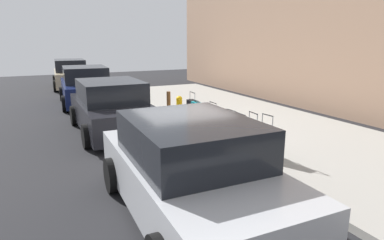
{
  "coord_description": "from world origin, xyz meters",
  "views": [
    {
      "loc": [
        -8.71,
        3.92,
        2.71
      ],
      "look_at": [
        -1.26,
        0.27,
        0.68
      ],
      "focal_mm": 30.68,
      "sensor_mm": 36.0,
      "label": 1
    }
  ],
  "objects_px": {
    "suitcase_black_8": "(192,111)",
    "suitcase_teal_0": "(266,143)",
    "suitcase_silver_6": "(204,119)",
    "parked_car_navy_2": "(86,87)",
    "suitcase_maroon_5": "(213,122)",
    "parked_car_charcoal_1": "(112,108)",
    "suitcase_red_2": "(239,136)",
    "suitcase_navy_3": "(231,132)",
    "bollard_post": "(169,103)",
    "suitcase_teal_7": "(197,114)",
    "parked_car_silver_0": "(190,171)",
    "fire_hydrant": "(179,106)",
    "parked_car_beige_3": "(71,75)",
    "suitcase_olive_4": "(221,128)",
    "suitcase_black_1": "(252,139)"
  },
  "relations": [
    {
      "from": "suitcase_black_8",
      "to": "suitcase_teal_0",
      "type": "bearing_deg",
      "value": 179.39
    },
    {
      "from": "suitcase_silver_6",
      "to": "parked_car_navy_2",
      "type": "xyz_separation_m",
      "value": [
        6.44,
        2.32,
        0.28
      ]
    },
    {
      "from": "suitcase_maroon_5",
      "to": "parked_car_charcoal_1",
      "type": "distance_m",
      "value": 3.1
    },
    {
      "from": "suitcase_red_2",
      "to": "suitcase_silver_6",
      "type": "height_order",
      "value": "suitcase_red_2"
    },
    {
      "from": "suitcase_navy_3",
      "to": "parked_car_charcoal_1",
      "type": "relative_size",
      "value": 0.2
    },
    {
      "from": "suitcase_red_2",
      "to": "bollard_post",
      "type": "relative_size",
      "value": 1.1
    },
    {
      "from": "suitcase_teal_7",
      "to": "bollard_post",
      "type": "relative_size",
      "value": 1.01
    },
    {
      "from": "parked_car_navy_2",
      "to": "suitcase_red_2",
      "type": "bearing_deg",
      "value": -164.21
    },
    {
      "from": "suitcase_maroon_5",
      "to": "bollard_post",
      "type": "xyz_separation_m",
      "value": [
        2.99,
        0.11,
        0.06
      ]
    },
    {
      "from": "suitcase_maroon_5",
      "to": "parked_car_silver_0",
      "type": "distance_m",
      "value": 4.17
    },
    {
      "from": "bollard_post",
      "to": "suitcase_maroon_5",
      "type": "bearing_deg",
      "value": -177.87
    },
    {
      "from": "suitcase_teal_0",
      "to": "suitcase_teal_7",
      "type": "distance_m",
      "value": 3.23
    },
    {
      "from": "fire_hydrant",
      "to": "parked_car_beige_3",
      "type": "xyz_separation_m",
      "value": [
        10.13,
        2.39,
        0.24
      ]
    },
    {
      "from": "parked_car_charcoal_1",
      "to": "suitcase_teal_7",
      "type": "bearing_deg",
      "value": -114.36
    },
    {
      "from": "suitcase_teal_0",
      "to": "suitcase_silver_6",
      "type": "relative_size",
      "value": 1.42
    },
    {
      "from": "suitcase_maroon_5",
      "to": "suitcase_teal_7",
      "type": "xyz_separation_m",
      "value": [
        0.94,
        0.01,
        0.03
      ]
    },
    {
      "from": "suitcase_silver_6",
      "to": "bollard_post",
      "type": "distance_m",
      "value": 2.54
    },
    {
      "from": "suitcase_teal_7",
      "to": "parked_car_silver_0",
      "type": "bearing_deg",
      "value": 151.83
    },
    {
      "from": "parked_car_silver_0",
      "to": "parked_car_navy_2",
      "type": "distance_m",
      "value": 10.32
    },
    {
      "from": "suitcase_maroon_5",
      "to": "parked_car_beige_3",
      "type": "height_order",
      "value": "parked_car_beige_3"
    },
    {
      "from": "suitcase_red_2",
      "to": "suitcase_olive_4",
      "type": "xyz_separation_m",
      "value": [
        0.94,
        -0.03,
        -0.01
      ]
    },
    {
      "from": "suitcase_red_2",
      "to": "parked_car_beige_3",
      "type": "xyz_separation_m",
      "value": [
        13.88,
        2.33,
        0.33
      ]
    },
    {
      "from": "suitcase_teal_0",
      "to": "suitcase_black_8",
      "type": "height_order",
      "value": "suitcase_teal_0"
    },
    {
      "from": "suitcase_olive_4",
      "to": "parked_car_beige_3",
      "type": "relative_size",
      "value": 0.19
    },
    {
      "from": "suitcase_red_2",
      "to": "suitcase_black_8",
      "type": "bearing_deg",
      "value": -2.05
    },
    {
      "from": "suitcase_black_1",
      "to": "suitcase_navy_3",
      "type": "relative_size",
      "value": 1.16
    },
    {
      "from": "suitcase_black_1",
      "to": "suitcase_red_2",
      "type": "distance_m",
      "value": 0.5
    },
    {
      "from": "suitcase_olive_4",
      "to": "suitcase_black_8",
      "type": "distance_m",
      "value": 1.86
    },
    {
      "from": "bollard_post",
      "to": "parked_car_silver_0",
      "type": "relative_size",
      "value": 0.19
    },
    {
      "from": "suitcase_black_1",
      "to": "parked_car_beige_3",
      "type": "distance_m",
      "value": 14.57
    },
    {
      "from": "suitcase_black_1",
      "to": "parked_car_silver_0",
      "type": "relative_size",
      "value": 0.23
    },
    {
      "from": "suitcase_olive_4",
      "to": "bollard_post",
      "type": "xyz_separation_m",
      "value": [
        3.4,
        0.12,
        0.11
      ]
    },
    {
      "from": "parked_car_beige_3",
      "to": "suitcase_black_1",
      "type": "bearing_deg",
      "value": -170.75
    },
    {
      "from": "suitcase_navy_3",
      "to": "suitcase_olive_4",
      "type": "bearing_deg",
      "value": 5.77
    },
    {
      "from": "suitcase_maroon_5",
      "to": "parked_car_silver_0",
      "type": "xyz_separation_m",
      "value": [
        -3.43,
        2.36,
        0.25
      ]
    },
    {
      "from": "suitcase_black_8",
      "to": "fire_hydrant",
      "type": "height_order",
      "value": "suitcase_black_8"
    },
    {
      "from": "suitcase_black_8",
      "to": "suitcase_teal_7",
      "type": "bearing_deg",
      "value": 169.75
    },
    {
      "from": "suitcase_red_2",
      "to": "parked_car_navy_2",
      "type": "distance_m",
      "value": 8.57
    },
    {
      "from": "bollard_post",
      "to": "parked_car_silver_0",
      "type": "height_order",
      "value": "parked_car_silver_0"
    },
    {
      "from": "fire_hydrant",
      "to": "parked_car_charcoal_1",
      "type": "height_order",
      "value": "parked_car_charcoal_1"
    },
    {
      "from": "parked_car_silver_0",
      "to": "fire_hydrant",
      "type": "bearing_deg",
      "value": -22.36
    },
    {
      "from": "parked_car_charcoal_1",
      "to": "suitcase_olive_4",
      "type": "bearing_deg",
      "value": -135.66
    },
    {
      "from": "suitcase_black_1",
      "to": "suitcase_olive_4",
      "type": "bearing_deg",
      "value": -0.72
    },
    {
      "from": "suitcase_black_1",
      "to": "suitcase_navy_3",
      "type": "height_order",
      "value": "suitcase_black_1"
    },
    {
      "from": "suitcase_maroon_5",
      "to": "parked_car_beige_3",
      "type": "bearing_deg",
      "value": 10.65
    },
    {
      "from": "parked_car_beige_3",
      "to": "bollard_post",
      "type": "bearing_deg",
      "value": -166.75
    },
    {
      "from": "parked_car_beige_3",
      "to": "suitcase_maroon_5",
      "type": "bearing_deg",
      "value": -169.35
    },
    {
      "from": "suitcase_black_1",
      "to": "parked_car_charcoal_1",
      "type": "distance_m",
      "value": 4.52
    },
    {
      "from": "suitcase_black_1",
      "to": "parked_car_silver_0",
      "type": "height_order",
      "value": "parked_car_silver_0"
    },
    {
      "from": "suitcase_black_1",
      "to": "suitcase_navy_3",
      "type": "xyz_separation_m",
      "value": [
        1.01,
        -0.06,
        -0.09
      ]
    }
  ]
}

